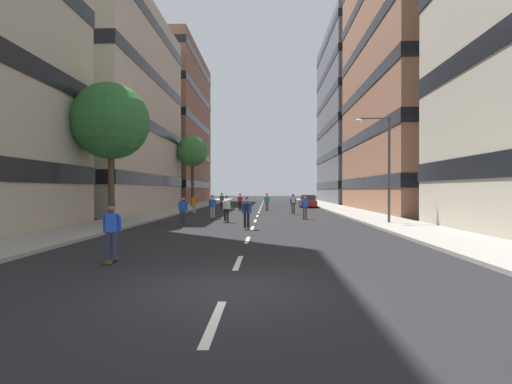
{
  "coord_description": "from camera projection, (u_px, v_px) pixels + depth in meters",
  "views": [
    {
      "loc": [
        0.87,
        -8.14,
        2.15
      ],
      "look_at": [
        0.0,
        19.59,
        1.98
      ],
      "focal_mm": 26.68,
      "sensor_mm": 36.0,
      "label": 1
    }
  ],
  "objects": [
    {
      "name": "street_tree_near",
      "position": [
        192.0,
        151.0,
        47.97
      ],
      "size": [
        3.9,
        3.9,
        8.85
      ],
      "color": "#4C3823",
      "rests_on": "sidewalk_left"
    },
    {
      "name": "skater_2",
      "position": [
        293.0,
        203.0,
        33.44
      ],
      "size": [
        0.55,
        0.91,
        1.78
      ],
      "color": "brown",
      "rests_on": "ground_plane"
    },
    {
      "name": "skater_6",
      "position": [
        183.0,
        209.0,
        22.95
      ],
      "size": [
        0.54,
        0.91,
        1.78
      ],
      "color": "brown",
      "rests_on": "ground_plane"
    },
    {
      "name": "sidewalk_right",
      "position": [
        337.0,
        208.0,
        42.93
      ],
      "size": [
        3.6,
        85.67,
        0.14
      ],
      "primitive_type": "cube",
      "color": "#9E9991",
      "rests_on": "ground_plane"
    },
    {
      "name": "skater_4",
      "position": [
        267.0,
        201.0,
        38.9
      ],
      "size": [
        0.54,
        0.91,
        1.78
      ],
      "color": "brown",
      "rests_on": "ground_plane"
    },
    {
      "name": "sidewalk_left",
      "position": [
        185.0,
        208.0,
        43.48
      ],
      "size": [
        3.6,
        85.67,
        0.14
      ],
      "primitive_type": "cube",
      "color": "#9E9991",
      "rests_on": "ground_plane"
    },
    {
      "name": "skater_9",
      "position": [
        305.0,
        206.0,
        27.5
      ],
      "size": [
        0.56,
        0.92,
        1.78
      ],
      "color": "brown",
      "rests_on": "ground_plane"
    },
    {
      "name": "skater_7",
      "position": [
        222.0,
        199.0,
        46.78
      ],
      "size": [
        0.53,
        0.9,
        1.78
      ],
      "color": "brown",
      "rests_on": "ground_plane"
    },
    {
      "name": "lane_markings",
      "position": [
        260.0,
        209.0,
        41.16
      ],
      "size": [
        0.16,
        72.2,
        0.01
      ],
      "color": "silver",
      "rests_on": "ground_plane"
    },
    {
      "name": "ground_plane",
      "position": [
        260.0,
        210.0,
        39.31
      ],
      "size": [
        186.92,
        186.92,
        0.0
      ],
      "primitive_type": "plane",
      "color": "black"
    },
    {
      "name": "streetlamp_right",
      "position": [
        383.0,
        157.0,
        23.32
      ],
      "size": [
        2.13,
        0.3,
        6.5
      ],
      "color": "#3F3F44",
      "rests_on": "sidewalk_right"
    },
    {
      "name": "skater_5",
      "position": [
        213.0,
        206.0,
        27.87
      ],
      "size": [
        0.57,
        0.92,
        1.78
      ],
      "color": "brown",
      "rests_on": "ground_plane"
    },
    {
      "name": "skater_3",
      "position": [
        247.0,
        211.0,
        20.47
      ],
      "size": [
        0.53,
        0.9,
        1.78
      ],
      "color": "brown",
      "rests_on": "ground_plane"
    },
    {
      "name": "building_left_mid",
      "position": [
        78.0,
        108.0,
        39.07
      ],
      "size": [
        16.6,
        21.49,
        20.85
      ],
      "color": "#BCB29E",
      "rests_on": "ground_plane"
    },
    {
      "name": "parked_car_near",
      "position": [
        308.0,
        202.0,
        45.96
      ],
      "size": [
        1.82,
        4.4,
        1.52
      ],
      "color": "maroon",
      "rests_on": "ground_plane"
    },
    {
      "name": "building_right_mid",
      "position": [
        447.0,
        68.0,
        37.87
      ],
      "size": [
        16.6,
        21.74,
        28.36
      ],
      "color": "#9E6B51",
      "rests_on": "ground_plane"
    },
    {
      "name": "building_right_far",
      "position": [
        376.0,
        117.0,
        62.79
      ],
      "size": [
        16.6,
        22.85,
        28.22
      ],
      "color": "slate",
      "rests_on": "ground_plane"
    },
    {
      "name": "skater_1",
      "position": [
        194.0,
        203.0,
        33.83
      ],
      "size": [
        0.55,
        0.92,
        1.78
      ],
      "color": "brown",
      "rests_on": "ground_plane"
    },
    {
      "name": "skater_8",
      "position": [
        226.0,
        207.0,
        24.78
      ],
      "size": [
        0.56,
        0.92,
        1.78
      ],
      "color": "brown",
      "rests_on": "ground_plane"
    },
    {
      "name": "skater_0",
      "position": [
        112.0,
        229.0,
        11.25
      ],
      "size": [
        0.55,
        0.92,
        1.78
      ],
      "color": "brown",
      "rests_on": "ground_plane"
    },
    {
      "name": "street_tree_mid",
      "position": [
        111.0,
        121.0,
        23.07
      ],
      "size": [
        4.63,
        4.63,
        8.49
      ],
      "color": "#4C3823",
      "rests_on": "sidewalk_left"
    },
    {
      "name": "building_left_far",
      "position": [
        152.0,
        128.0,
        63.98
      ],
      "size": [
        16.6,
        22.61,
        25.09
      ],
      "color": "brown",
      "rests_on": "ground_plane"
    },
    {
      "name": "skater_10",
      "position": [
        240.0,
        201.0,
        39.51
      ],
      "size": [
        0.57,
        0.92,
        1.78
      ],
      "color": "brown",
      "rests_on": "ground_plane"
    }
  ]
}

